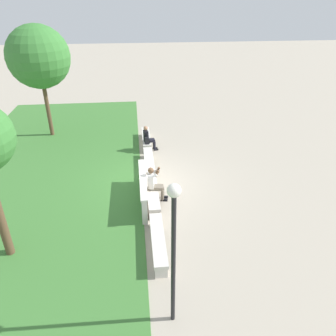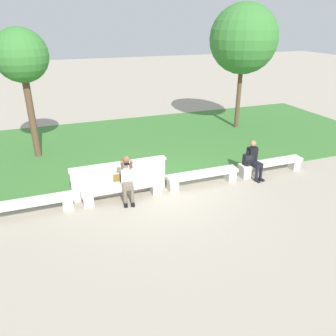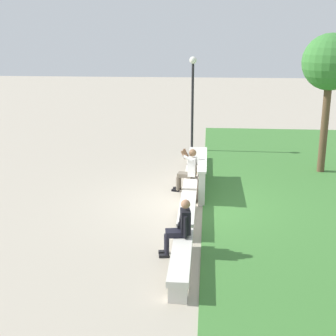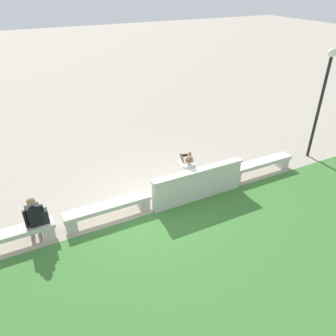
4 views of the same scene
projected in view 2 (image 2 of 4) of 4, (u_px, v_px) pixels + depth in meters
The scene contains 12 objects.
ground_plane at pixel (164, 191), 10.07m from camera, with size 80.00×80.00×0.00m, color #A89E8C.
grass_strip at pixel (129, 145), 13.80m from camera, with size 22.12×8.00×0.03m, color #3D7533.
bench_main at pixel (28, 205), 8.71m from camera, with size 2.38×0.40×0.45m.
bench_near at pixel (123, 189), 9.53m from camera, with size 2.38×0.40×0.45m.
bench_mid at pixel (203, 176), 10.35m from camera, with size 2.38×0.40×0.45m.
bench_far at pixel (271, 165), 11.17m from camera, with size 2.38×0.40×0.45m.
backrest_wall_with_plaque at pixel (120, 178), 9.73m from camera, with size 2.87×0.24×1.01m.
person_photographer at pixel (127, 176), 9.33m from camera, with size 0.52×0.76×1.32m.
person_distant at pixel (254, 158), 10.72m from camera, with size 0.48×0.71×1.26m.
backpack at pixel (248, 160), 10.73m from camera, with size 0.28×0.24×0.43m.
tree_behind_wall at pixel (244, 39), 14.43m from camera, with size 3.01×3.01×5.57m.
tree_left_background at pixel (21, 57), 11.16m from camera, with size 1.83×1.83×4.64m.
Camera 2 is at (-2.99, -8.36, 4.79)m, focal length 35.00 mm.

